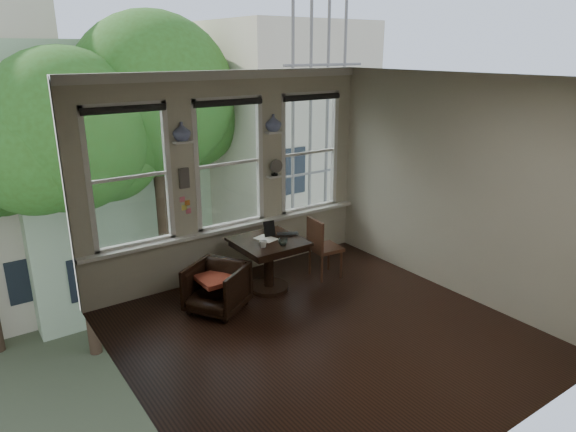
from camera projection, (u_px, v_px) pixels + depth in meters
ground at (323, 334)px, 6.18m from camera, size 4.50×4.50×0.00m
ceiling at (329, 77)px, 5.25m from camera, size 4.50×4.50×0.00m
wall_back at (228, 177)px, 7.47m from camera, size 4.50×0.00×4.50m
wall_front at (508, 290)px, 3.96m from camera, size 4.50×0.00×4.50m
wall_left at (125, 262)px, 4.50m from camera, size 0.00×4.50×4.50m
wall_right at (455, 187)px, 6.94m from camera, size 0.00×4.50×4.50m
window_left at (129, 177)px, 6.62m from camera, size 1.10×0.12×1.90m
window_center at (228, 163)px, 7.41m from camera, size 1.10×0.12×1.90m
window_right at (308, 152)px, 8.20m from camera, size 1.10×0.12×1.90m
shelf_left at (182, 142)px, 6.82m from camera, size 0.26×0.16×0.03m
shelf_right at (273, 132)px, 7.60m from camera, size 0.26×0.16×0.03m
intercom at (184, 178)px, 6.99m from camera, size 0.14×0.06×0.28m
sticky_notes at (185, 202)px, 7.11m from camera, size 0.16×0.01×0.24m
desk_fan at (274, 170)px, 7.77m from camera, size 0.20×0.20×0.24m
vase_left at (182, 131)px, 6.77m from camera, size 0.24×0.24×0.25m
vase_right at (273, 123)px, 7.56m from camera, size 0.24×0.24×0.25m
table at (269, 265)px, 7.23m from camera, size 0.90×0.90×0.75m
armchair_left at (217, 288)px, 6.66m from camera, size 0.96×0.95×0.64m
cushion_red at (216, 279)px, 6.62m from camera, size 0.45×0.45×0.06m
side_chair_right at (326, 247)px, 7.64m from camera, size 0.46×0.46×0.92m
laptop at (288, 235)px, 7.27m from camera, size 0.36×0.32×0.02m
mug at (263, 244)px, 6.85m from camera, size 0.12×0.12×0.09m
drinking_glass at (283, 242)px, 6.92m from camera, size 0.14×0.14×0.10m
tablet at (269, 229)px, 7.24m from camera, size 0.17×0.10×0.22m
papers at (266, 239)px, 7.17m from camera, size 0.29×0.35×0.00m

